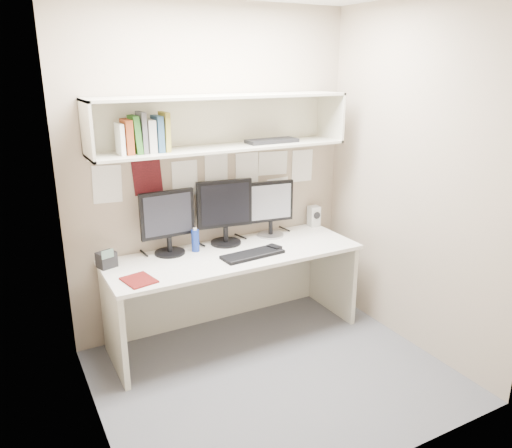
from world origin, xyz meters
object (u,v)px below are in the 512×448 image
monitor_left (168,220)px  monitor_center (225,210)px  monitor_right (270,207)px  desk (234,294)px  desk_phone (107,259)px  speaker (314,216)px  maroon_notebook (139,280)px  keyboard (253,254)px

monitor_left → monitor_center: bearing=-2.2°
monitor_right → monitor_center: bearing=-172.7°
desk → monitor_right: size_ratio=4.22×
desk → desk_phone: size_ratio=13.30×
desk → desk_phone: bearing=170.0°
monitor_right → speaker: 0.51m
desk_phone → monitor_left: bearing=-11.9°
maroon_notebook → monitor_right: bearing=6.1°
desk_phone → desk: bearing=-28.1°
desk → keyboard: size_ratio=4.07×
desk → speaker: 1.08m
desk → monitor_right: 0.80m
desk → maroon_notebook: size_ratio=8.76×
keyboard → speaker: speaker is taller
monitor_left → speaker: monitor_left is taller
keyboard → monitor_left: bearing=142.2°
speaker → maroon_notebook: size_ratio=0.81×
desk → speaker: (0.94, 0.27, 0.46)m
speaker → maroon_notebook: (-1.75, -0.45, -0.09)m
monitor_left → speaker: size_ratio=2.70×
monitor_right → maroon_notebook: (-1.26, -0.41, -0.25)m
monitor_center → speaker: 0.93m
maroon_notebook → speaker: bearing=2.7°
desk_phone → monitor_center: bearing=-14.9°
monitor_center → keyboard: monitor_center is taller
monitor_left → desk_phone: monitor_left is taller
monitor_left → keyboard: size_ratio=1.01×
desk → monitor_center: (0.03, 0.22, 0.65)m
monitor_left → monitor_center: (0.48, -0.00, 0.01)m
monitor_center → keyboard: bearing=-72.2°
keyboard → desk_phone: 1.08m
desk_phone → keyboard: bearing=-34.5°
desk → monitor_right: monitor_right is taller
monitor_left → monitor_center: size_ratio=0.94×
monitor_right → desk: bearing=-147.0°
monitor_right → speaker: size_ratio=2.56×
monitor_left → speaker: 1.40m
monitor_left → maroon_notebook: size_ratio=2.19×
monitor_center → keyboard: 0.45m
monitor_center → desk_phone: monitor_center is taller
monitor_right → maroon_notebook: size_ratio=2.08×
monitor_right → speaker: monitor_right is taller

